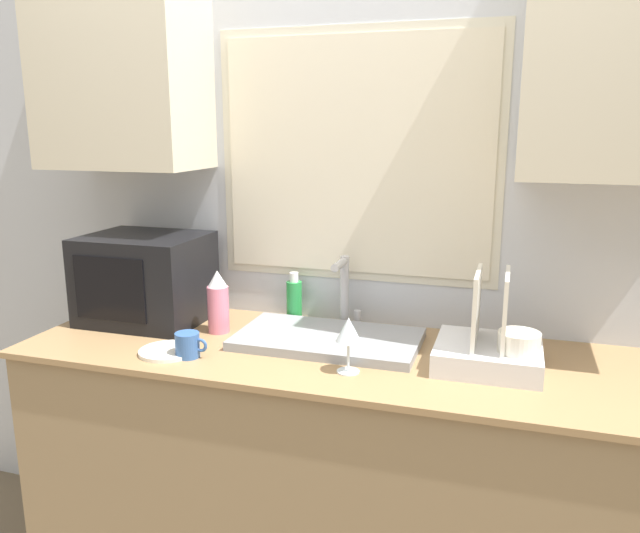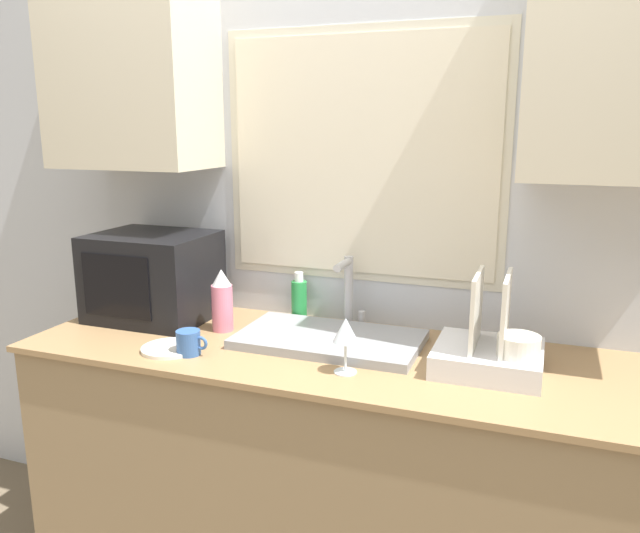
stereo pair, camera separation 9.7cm
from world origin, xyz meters
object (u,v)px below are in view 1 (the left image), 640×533
object	(u,v)px
faucet	(344,287)
dish_rack	(491,347)
mug_near_sink	(188,345)
microwave	(146,278)
wine_glass	(348,332)
soap_bottle	(294,299)
spray_bottle	(218,303)

from	to	relation	value
faucet	dish_rack	size ratio (longest dim) A/B	0.83
faucet	mug_near_sink	bearing A→B (deg)	-131.63
microwave	dish_rack	xyz separation A→B (m)	(1.23, -0.10, -0.10)
faucet	wine_glass	bearing A→B (deg)	-73.14
microwave	soap_bottle	distance (m)	0.55
soap_bottle	dish_rack	bearing A→B (deg)	-20.01
spray_bottle	wine_glass	xyz separation A→B (m)	(0.52, -0.22, 0.02)
microwave	mug_near_sink	world-z (taller)	microwave
faucet	microwave	xyz separation A→B (m)	(-0.71, -0.14, 0.01)
dish_rack	wine_glass	size ratio (longest dim) A/B	1.84
faucet	dish_rack	world-z (taller)	dish_rack
mug_near_sink	faucet	bearing A→B (deg)	48.37
dish_rack	mug_near_sink	size ratio (longest dim) A/B	2.90
dish_rack	spray_bottle	distance (m)	0.92
dish_rack	wine_glass	world-z (taller)	dish_rack
faucet	wine_glass	size ratio (longest dim) A/B	1.53
faucet	wine_glass	xyz separation A→B (m)	(0.12, -0.40, -0.02)
faucet	spray_bottle	distance (m)	0.44
spray_bottle	wine_glass	size ratio (longest dim) A/B	1.32
faucet	soap_bottle	size ratio (longest dim) A/B	1.42
dish_rack	faucet	bearing A→B (deg)	155.29
wine_glass	mug_near_sink	bearing A→B (deg)	-176.46
spray_bottle	mug_near_sink	bearing A→B (deg)	-86.00
mug_near_sink	wine_glass	xyz separation A→B (m)	(0.50, 0.03, 0.09)
wine_glass	faucet	bearing A→B (deg)	106.86
faucet	soap_bottle	xyz separation A→B (m)	(-0.20, 0.02, -0.07)
microwave	mug_near_sink	xyz separation A→B (m)	(0.33, -0.29, -0.12)
soap_bottle	mug_near_sink	bearing A→B (deg)	-112.39
soap_bottle	mug_near_sink	distance (m)	0.49
spray_bottle	wine_glass	bearing A→B (deg)	-22.42
spray_bottle	soap_bottle	bearing A→B (deg)	45.38
soap_bottle	mug_near_sink	xyz separation A→B (m)	(-0.19, -0.45, -0.04)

